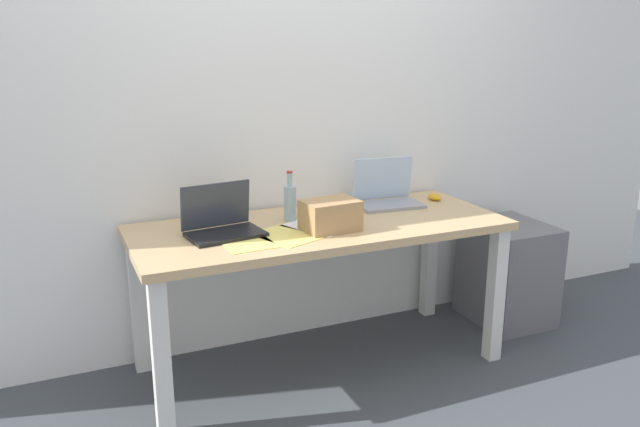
{
  "coord_description": "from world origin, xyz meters",
  "views": [
    {
      "loc": [
        -1.2,
        -2.72,
        1.62
      ],
      "look_at": [
        0.0,
        0.0,
        0.79
      ],
      "focal_mm": 36.33,
      "sensor_mm": 36.0,
      "label": 1
    }
  ],
  "objects_px": {
    "laptop_right": "(387,194)",
    "filing_cabinet": "(507,272)",
    "computer_mouse": "(435,197)",
    "laptop_left": "(222,224)",
    "desk": "(320,243)",
    "cardboard_box": "(331,215)",
    "beer_bottle": "(290,202)"
  },
  "relations": [
    {
      "from": "laptop_right",
      "to": "filing_cabinet",
      "type": "relative_size",
      "value": 0.61
    },
    {
      "from": "computer_mouse",
      "to": "laptop_left",
      "type": "bearing_deg",
      "value": -171.97
    },
    {
      "from": "laptop_right",
      "to": "computer_mouse",
      "type": "distance_m",
      "value": 0.3
    },
    {
      "from": "laptop_right",
      "to": "cardboard_box",
      "type": "height_order",
      "value": "laptop_right"
    },
    {
      "from": "beer_bottle",
      "to": "laptop_left",
      "type": "bearing_deg",
      "value": -166.85
    },
    {
      "from": "laptop_left",
      "to": "cardboard_box",
      "type": "height_order",
      "value": "laptop_left"
    },
    {
      "from": "cardboard_box",
      "to": "desk",
      "type": "bearing_deg",
      "value": 90.77
    },
    {
      "from": "laptop_right",
      "to": "filing_cabinet",
      "type": "distance_m",
      "value": 0.92
    },
    {
      "from": "laptop_left",
      "to": "cardboard_box",
      "type": "xyz_separation_m",
      "value": [
        0.48,
        -0.14,
        0.02
      ]
    },
    {
      "from": "beer_bottle",
      "to": "filing_cabinet",
      "type": "height_order",
      "value": "beer_bottle"
    },
    {
      "from": "laptop_left",
      "to": "computer_mouse",
      "type": "xyz_separation_m",
      "value": [
        1.23,
        0.15,
        -0.03
      ]
    },
    {
      "from": "laptop_right",
      "to": "computer_mouse",
      "type": "bearing_deg",
      "value": -2.21
    },
    {
      "from": "laptop_right",
      "to": "filing_cabinet",
      "type": "bearing_deg",
      "value": -8.88
    },
    {
      "from": "beer_bottle",
      "to": "cardboard_box",
      "type": "height_order",
      "value": "beer_bottle"
    },
    {
      "from": "filing_cabinet",
      "to": "laptop_right",
      "type": "bearing_deg",
      "value": 171.12
    },
    {
      "from": "filing_cabinet",
      "to": "laptop_left",
      "type": "bearing_deg",
      "value": -178.66
    },
    {
      "from": "desk",
      "to": "computer_mouse",
      "type": "xyz_separation_m",
      "value": [
        0.76,
        0.17,
        0.11
      ]
    },
    {
      "from": "laptop_right",
      "to": "computer_mouse",
      "type": "xyz_separation_m",
      "value": [
        0.29,
        -0.01,
        -0.04
      ]
    },
    {
      "from": "desk",
      "to": "beer_bottle",
      "type": "relative_size",
      "value": 7.3
    },
    {
      "from": "beer_bottle",
      "to": "filing_cabinet",
      "type": "relative_size",
      "value": 0.43
    },
    {
      "from": "laptop_right",
      "to": "cardboard_box",
      "type": "relative_size",
      "value": 1.4
    },
    {
      "from": "filing_cabinet",
      "to": "computer_mouse",
      "type": "bearing_deg",
      "value": 166.93
    },
    {
      "from": "laptop_right",
      "to": "computer_mouse",
      "type": "height_order",
      "value": "laptop_right"
    },
    {
      "from": "laptop_right",
      "to": "filing_cabinet",
      "type": "height_order",
      "value": "laptop_right"
    },
    {
      "from": "laptop_left",
      "to": "filing_cabinet",
      "type": "height_order",
      "value": "laptop_left"
    },
    {
      "from": "laptop_left",
      "to": "filing_cabinet",
      "type": "bearing_deg",
      "value": 1.34
    },
    {
      "from": "beer_bottle",
      "to": "computer_mouse",
      "type": "distance_m",
      "value": 0.88
    },
    {
      "from": "desk",
      "to": "cardboard_box",
      "type": "relative_size",
      "value": 7.12
    },
    {
      "from": "desk",
      "to": "beer_bottle",
      "type": "distance_m",
      "value": 0.25
    },
    {
      "from": "laptop_right",
      "to": "filing_cabinet",
      "type": "xyz_separation_m",
      "value": [
        0.75,
        -0.12,
        -0.51
      ]
    },
    {
      "from": "beer_bottle",
      "to": "cardboard_box",
      "type": "distance_m",
      "value": 0.25
    },
    {
      "from": "desk",
      "to": "computer_mouse",
      "type": "bearing_deg",
      "value": 12.29
    }
  ]
}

